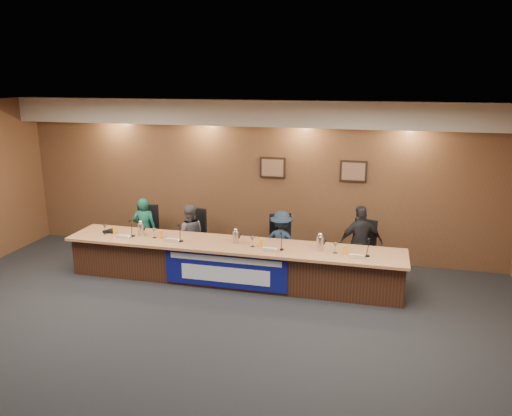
{
  "coord_description": "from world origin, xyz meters",
  "views": [
    {
      "loc": [
        2.48,
        -5.71,
        3.64
      ],
      "look_at": [
        0.38,
        2.69,
        1.34
      ],
      "focal_mm": 35.0,
      "sensor_mm": 36.0,
      "label": 1
    }
  ],
  "objects_px": {
    "panelist_a": "(145,229)",
    "carafe_mid": "(236,237)",
    "panelist_b": "(190,235)",
    "panelist_c": "(281,242)",
    "speakerphone": "(111,231)",
    "banner": "(225,270)",
    "office_chair_c": "(282,247)",
    "carafe_left": "(141,230)",
    "office_chair_b": "(192,239)",
    "carafe_right": "(320,244)",
    "office_chair_a": "(147,236)",
    "office_chair_d": "(360,253)",
    "dais_body": "(232,263)",
    "panelist_d": "(360,243)"
  },
  "relations": [
    {
      "from": "office_chair_a",
      "to": "office_chair_c",
      "type": "distance_m",
      "value": 2.81
    },
    {
      "from": "panelist_d",
      "to": "speakerphone",
      "type": "relative_size",
      "value": 4.39
    },
    {
      "from": "office_chair_d",
      "to": "carafe_right",
      "type": "relative_size",
      "value": 1.88
    },
    {
      "from": "panelist_b",
      "to": "panelist_d",
      "type": "relative_size",
      "value": 0.87
    },
    {
      "from": "office_chair_c",
      "to": "office_chair_d",
      "type": "height_order",
      "value": "same"
    },
    {
      "from": "carafe_mid",
      "to": "office_chair_a",
      "type": "bearing_deg",
      "value": 160.12
    },
    {
      "from": "panelist_b",
      "to": "office_chair_d",
      "type": "xyz_separation_m",
      "value": [
        3.3,
        0.1,
        -0.13
      ]
    },
    {
      "from": "office_chair_c",
      "to": "carafe_right",
      "type": "distance_m",
      "value": 1.21
    },
    {
      "from": "panelist_a",
      "to": "carafe_mid",
      "type": "bearing_deg",
      "value": 152.43
    },
    {
      "from": "office_chair_a",
      "to": "office_chair_d",
      "type": "bearing_deg",
      "value": -15.7
    },
    {
      "from": "panelist_c",
      "to": "office_chair_c",
      "type": "xyz_separation_m",
      "value": [
        0.0,
        0.1,
        -0.12
      ]
    },
    {
      "from": "office_chair_d",
      "to": "carafe_right",
      "type": "distance_m",
      "value": 1.11
    },
    {
      "from": "dais_body",
      "to": "office_chair_a",
      "type": "xyz_separation_m",
      "value": [
        -2.03,
        0.75,
        0.13
      ]
    },
    {
      "from": "office_chair_b",
      "to": "carafe_mid",
      "type": "relative_size",
      "value": 2.21
    },
    {
      "from": "panelist_b",
      "to": "carafe_left",
      "type": "xyz_separation_m",
      "value": [
        -0.69,
        -0.68,
        0.26
      ]
    },
    {
      "from": "panelist_a",
      "to": "panelist_c",
      "type": "height_order",
      "value": "panelist_a"
    },
    {
      "from": "carafe_mid",
      "to": "carafe_right",
      "type": "relative_size",
      "value": 0.85
    },
    {
      "from": "office_chair_c",
      "to": "carafe_right",
      "type": "relative_size",
      "value": 1.88
    },
    {
      "from": "office_chair_d",
      "to": "speakerphone",
      "type": "bearing_deg",
      "value": -151.22
    },
    {
      "from": "panelist_c",
      "to": "carafe_right",
      "type": "relative_size",
      "value": 4.72
    },
    {
      "from": "panelist_c",
      "to": "office_chair_b",
      "type": "relative_size",
      "value": 2.51
    },
    {
      "from": "office_chair_d",
      "to": "panelist_c",
      "type": "bearing_deg",
      "value": -156.33
    },
    {
      "from": "panelist_b",
      "to": "panelist_c",
      "type": "relative_size",
      "value": 1.01
    },
    {
      "from": "panelist_c",
      "to": "office_chair_d",
      "type": "bearing_deg",
      "value": -169.77
    },
    {
      "from": "banner",
      "to": "panelist_b",
      "type": "distance_m",
      "value": 1.53
    },
    {
      "from": "panelist_b",
      "to": "carafe_left",
      "type": "height_order",
      "value": "panelist_b"
    },
    {
      "from": "panelist_d",
      "to": "speakerphone",
      "type": "distance_m",
      "value": 4.68
    },
    {
      "from": "office_chair_b",
      "to": "panelist_c",
      "type": "bearing_deg",
      "value": 8.47
    },
    {
      "from": "carafe_left",
      "to": "panelist_c",
      "type": "bearing_deg",
      "value": 15.08
    },
    {
      "from": "dais_body",
      "to": "panelist_a",
      "type": "distance_m",
      "value": 2.15
    },
    {
      "from": "panelist_c",
      "to": "office_chair_a",
      "type": "relative_size",
      "value": 2.51
    },
    {
      "from": "panelist_b",
      "to": "office_chair_c",
      "type": "distance_m",
      "value": 1.85
    },
    {
      "from": "office_chair_d",
      "to": "carafe_left",
      "type": "bearing_deg",
      "value": -149.16
    },
    {
      "from": "dais_body",
      "to": "panelist_c",
      "type": "height_order",
      "value": "panelist_c"
    },
    {
      "from": "office_chair_b",
      "to": "office_chair_c",
      "type": "height_order",
      "value": "same"
    },
    {
      "from": "panelist_a",
      "to": "panelist_b",
      "type": "bearing_deg",
      "value": 169.87
    },
    {
      "from": "banner",
      "to": "panelist_c",
      "type": "bearing_deg",
      "value": 53.88
    },
    {
      "from": "office_chair_c",
      "to": "carafe_left",
      "type": "bearing_deg",
      "value": 174.12
    },
    {
      "from": "panelist_b",
      "to": "office_chair_a",
      "type": "relative_size",
      "value": 2.54
    },
    {
      "from": "office_chair_b",
      "to": "carafe_right",
      "type": "height_order",
      "value": "carafe_right"
    },
    {
      "from": "panelist_a",
      "to": "office_chair_d",
      "type": "distance_m",
      "value": 4.27
    },
    {
      "from": "panelist_c",
      "to": "carafe_left",
      "type": "distance_m",
      "value": 2.63
    },
    {
      "from": "speakerphone",
      "to": "banner",
      "type": "bearing_deg",
      "value": -10.12
    },
    {
      "from": "panelist_b",
      "to": "speakerphone",
      "type": "distance_m",
      "value": 1.49
    },
    {
      "from": "banner",
      "to": "speakerphone",
      "type": "distance_m",
      "value": 2.47
    },
    {
      "from": "panelist_d",
      "to": "speakerphone",
      "type": "bearing_deg",
      "value": -13.29
    },
    {
      "from": "panelist_a",
      "to": "office_chair_c",
      "type": "height_order",
      "value": "panelist_a"
    },
    {
      "from": "panelist_a",
      "to": "office_chair_b",
      "type": "relative_size",
      "value": 2.7
    },
    {
      "from": "dais_body",
      "to": "office_chair_c",
      "type": "bearing_deg",
      "value": 43.99
    },
    {
      "from": "office_chair_a",
      "to": "office_chair_b",
      "type": "bearing_deg",
      "value": -15.7
    }
  ]
}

